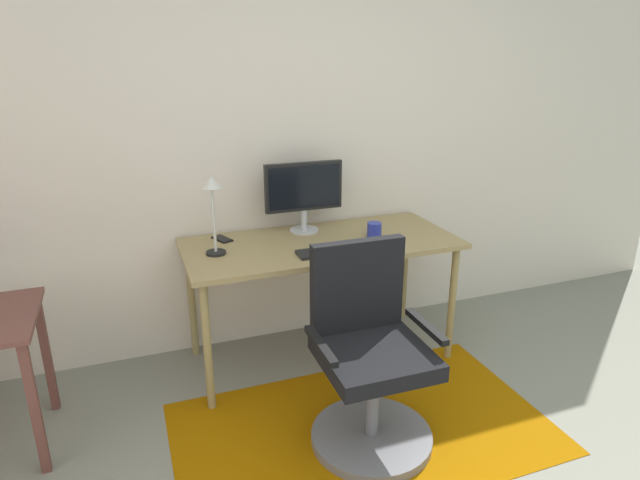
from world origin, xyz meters
TOP-DOWN VIEW (x-y plane):
  - wall_back at (0.00, 2.20)m, footprint 6.00×0.10m
  - area_rug at (-0.15, 1.03)m, footprint 1.89×1.11m
  - desk at (-0.10, 1.77)m, footprint 1.61×0.71m
  - monitor at (-0.13, 1.99)m, footprint 0.49×0.18m
  - keyboard at (-0.09, 1.57)m, footprint 0.43×0.13m
  - computer_mouse at (0.24, 1.55)m, footprint 0.06×0.10m
  - coffee_cup at (0.23, 1.73)m, footprint 0.09×0.09m
  - cell_phone at (-0.64, 2.00)m, footprint 0.12×0.16m
  - desk_lamp at (-0.72, 1.77)m, footprint 0.11×0.11m
  - office_chair at (-0.15, 0.98)m, footprint 0.60×0.60m

SIDE VIEW (x-z plane):
  - area_rug at x=-0.15m, z-range 0.00..0.01m
  - office_chair at x=-0.15m, z-range -0.10..0.88m
  - desk at x=-0.10m, z-range 0.31..1.08m
  - cell_phone at x=-0.64m, z-range 0.77..0.78m
  - keyboard at x=-0.09m, z-range 0.77..0.79m
  - computer_mouse at x=0.24m, z-range 0.77..0.80m
  - coffee_cup at x=0.23m, z-range 0.77..0.86m
  - monitor at x=-0.13m, z-range 0.81..1.25m
  - desk_lamp at x=-0.72m, z-range 0.86..1.29m
  - wall_back at x=0.00m, z-range 0.00..2.60m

